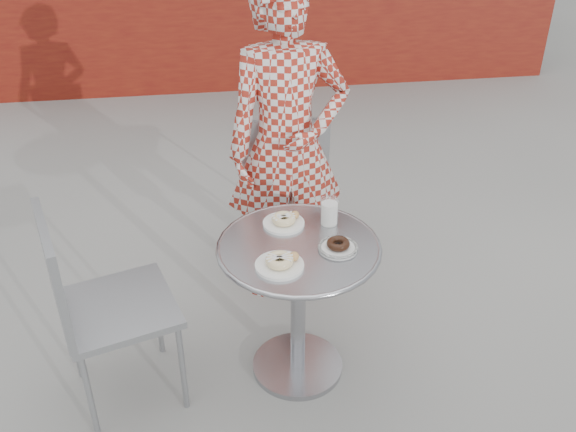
{
  "coord_description": "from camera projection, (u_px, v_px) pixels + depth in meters",
  "views": [
    {
      "loc": [
        -0.33,
        -2.12,
        2.15
      ],
      "look_at": [
        -0.0,
        0.11,
        0.75
      ],
      "focal_mm": 40.0,
      "sensor_mm": 36.0,
      "label": 1
    }
  ],
  "objects": [
    {
      "name": "plate_near",
      "position": [
        280.0,
        262.0,
        2.46
      ],
      "size": [
        0.19,
        0.19,
        0.05
      ],
      "rotation": [
        0.0,
        0.0,
        -0.08
      ],
      "color": "white",
      "rests_on": "bistro_table"
    },
    {
      "name": "chair_left",
      "position": [
        121.0,
        343.0,
        2.68
      ],
      "size": [
        0.55,
        0.55,
        0.92
      ],
      "rotation": [
        0.0,
        0.0,
        1.87
      ],
      "color": "#9A9CA1",
      "rests_on": "ground"
    },
    {
      "name": "seated_person",
      "position": [
        287.0,
        147.0,
        3.07
      ],
      "size": [
        0.62,
        0.43,
        1.63
      ],
      "primitive_type": "imported",
      "rotation": [
        0.0,
        0.0,
        0.07
      ],
      "color": "maroon",
      "rests_on": "ground"
    },
    {
      "name": "plate_checker",
      "position": [
        338.0,
        246.0,
        2.56
      ],
      "size": [
        0.16,
        0.16,
        0.04
      ],
      "rotation": [
        0.0,
        0.0,
        0.18
      ],
      "color": "white",
      "rests_on": "bistro_table"
    },
    {
      "name": "bistro_table",
      "position": [
        298.0,
        278.0,
        2.68
      ],
      "size": [
        0.68,
        0.68,
        0.68
      ],
      "rotation": [
        0.0,
        0.0,
        0.07
      ],
      "color": "#B3B3B7",
      "rests_on": "ground"
    },
    {
      "name": "milk_cup",
      "position": [
        329.0,
        212.0,
        2.7
      ],
      "size": [
        0.08,
        0.08,
        0.12
      ],
      "rotation": [
        0.0,
        0.0,
        0.18
      ],
      "color": "white",
      "rests_on": "bistro_table"
    },
    {
      "name": "ground",
      "position": [
        292.0,
        367.0,
        2.95
      ],
      "size": [
        60.0,
        60.0,
        0.0
      ],
      "primitive_type": "plane",
      "color": "#999792",
      "rests_on": "ground"
    },
    {
      "name": "chair_far",
      "position": [
        282.0,
        214.0,
        3.56
      ],
      "size": [
        0.46,
        0.47,
        0.93
      ],
      "rotation": [
        0.0,
        0.0,
        3.09
      ],
      "color": "#9A9CA1",
      "rests_on": "ground"
    },
    {
      "name": "plate_far",
      "position": [
        284.0,
        221.0,
        2.72
      ],
      "size": [
        0.18,
        0.18,
        0.05
      ],
      "rotation": [
        0.0,
        0.0,
        0.08
      ],
      "color": "white",
      "rests_on": "bistro_table"
    }
  ]
}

